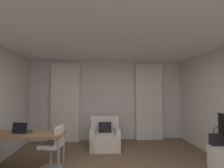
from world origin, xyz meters
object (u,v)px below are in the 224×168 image
object	(u,v)px
armchair	(105,138)
desk	(26,136)
handbag_primary	(218,139)
desk_chair	(53,150)
laptop	(22,131)

from	to	relation	value
armchair	desk	world-z (taller)	armchair
desk	handbag_primary	size ratio (longest dim) A/B	4.07
desk_chair	handbag_primary	xyz separation A→B (m)	(3.31, -0.34, 0.24)
armchair	desk_chair	size ratio (longest dim) A/B	0.98
desk	handbag_primary	xyz separation A→B (m)	(3.85, -0.33, -0.06)
armchair	desk_chair	bearing A→B (deg)	-132.96
desk_chair	laptop	xyz separation A→B (m)	(-0.62, 0.01, 0.41)
laptop	desk	bearing A→B (deg)	-13.01
armchair	handbag_primary	world-z (taller)	handbag_primary
armchair	handbag_primary	distance (m)	2.70
desk	laptop	xyz separation A→B (m)	(-0.09, 0.02, 0.11)
handbag_primary	desk	bearing A→B (deg)	175.15
desk_chair	handbag_primary	distance (m)	3.34
desk_chair	desk	bearing A→B (deg)	-178.66
laptop	handbag_primary	bearing A→B (deg)	-5.04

